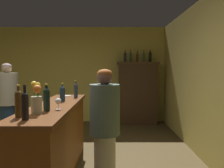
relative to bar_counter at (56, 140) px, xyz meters
name	(u,v)px	position (x,y,z in m)	size (l,w,h in m)	color
wall_back	(76,75)	(-0.27, 3.43, 0.82)	(5.18, 0.12, 2.66)	#C7B650
bar_counter	(56,140)	(0.00, 0.00, 0.00)	(0.54, 2.43, 1.01)	brown
display_cabinet	(138,92)	(1.48, 3.13, 0.37)	(1.12, 0.42, 1.69)	#3F2A1A
wine_bottle_merlot	(47,98)	(0.02, -0.49, 0.65)	(0.08, 0.08, 0.32)	black
wine_bottle_riesling	(26,104)	(-0.05, -0.97, 0.65)	(0.07, 0.07, 0.34)	black
wine_bottle_syrah	(19,102)	(-0.16, -0.84, 0.65)	(0.07, 0.07, 0.33)	#4E3514
wine_bottle_chardonnay	(76,90)	(0.16, 0.78, 0.64)	(0.07, 0.07, 0.30)	#232D3D
wine_bottle_rose	(63,93)	(0.04, 0.30, 0.63)	(0.08, 0.08, 0.28)	#182A3B
wine_glass_front	(63,92)	(-0.07, 0.77, 0.59)	(0.07, 0.07, 0.12)	white
wine_glass_mid	(59,102)	(0.14, -0.40, 0.60)	(0.07, 0.07, 0.14)	white
flower_arrangement	(37,99)	(-0.04, -0.65, 0.66)	(0.12, 0.14, 0.36)	#A8A787
cheese_plate	(66,96)	(-0.04, 0.94, 0.51)	(0.18, 0.18, 0.01)	white
display_bottle_left	(126,57)	(1.14, 3.13, 1.32)	(0.07, 0.07, 0.32)	#242431
display_bottle_midleft	(131,56)	(1.29, 3.13, 1.33)	(0.06, 0.06, 0.33)	#2C4826
display_bottle_center	(138,57)	(1.47, 3.13, 1.31)	(0.07, 0.07, 0.30)	#4C3118
display_bottle_midright	(144,57)	(1.64, 3.13, 1.32)	(0.06, 0.06, 0.34)	#2F4633
display_bottle_right	(151,56)	(1.82, 3.13, 1.33)	(0.08, 0.08, 0.32)	black
patron_by_cabinet	(8,101)	(-1.25, 1.32, 0.36)	(0.40, 0.40, 1.61)	#1A2E4A
bartender	(105,129)	(0.70, -0.57, 0.31)	(0.34, 0.34, 1.50)	#B3AF9B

